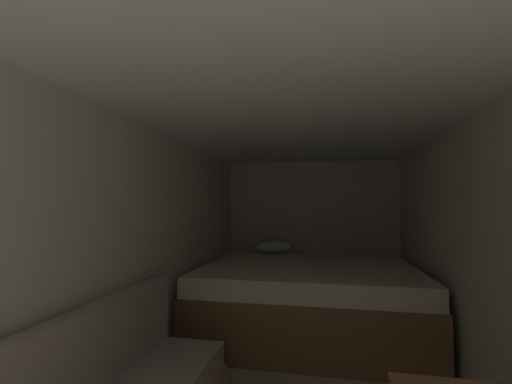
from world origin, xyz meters
TOP-DOWN VIEW (x-y plane):
  - wall_back at (0.00, 4.64)m, footprint 2.53×0.05m
  - wall_left at (-1.24, 2.07)m, footprint 0.05×5.09m
  - wall_right at (1.24, 2.07)m, footprint 0.05×5.09m
  - ceiling_slab at (0.00, 2.07)m, footprint 2.53×5.09m
  - bed at (-0.00, 3.55)m, footprint 2.31×2.04m

SIDE VIEW (x-z plane):
  - bed at x=0.00m, z-range -0.09..0.84m
  - wall_back at x=0.00m, z-range 0.00..2.06m
  - wall_left at x=-1.24m, z-range 0.00..2.06m
  - wall_right at x=1.24m, z-range 0.00..2.06m
  - ceiling_slab at x=0.00m, z-range 2.06..2.11m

